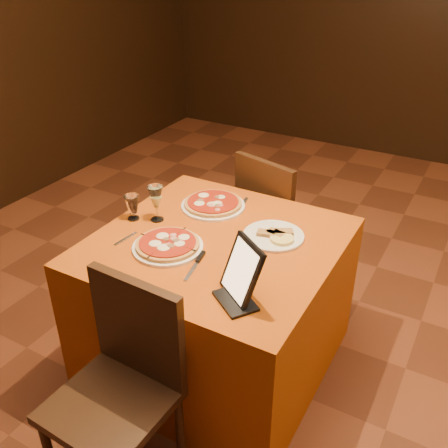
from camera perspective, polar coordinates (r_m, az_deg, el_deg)
The scene contains 13 objects.
floor at distance 2.65m, azimuth 9.70°, elevation -19.12°, with size 6.00×7.00×0.01m, color #5E2D19.
main_table at distance 2.56m, azimuth -0.77°, elevation -9.02°, with size 1.10×1.10×0.75m, color #A9460A.
chair_main_near at distance 2.04m, azimuth -12.88°, elevation -19.45°, with size 0.41×0.41×0.91m, color black, non-canonical shape.
chair_main_far at distance 3.12m, azimuth 6.68°, elevation 0.33°, with size 0.42×0.42×0.91m, color black, non-canonical shape.
pizza_near at distance 2.29m, azimuth -6.45°, elevation -2.45°, with size 0.32×0.32×0.03m.
pizza_far at distance 2.63m, azimuth -1.26°, elevation 2.25°, with size 0.34×0.34×0.03m.
cutlet_dish at distance 2.37m, azimuth 5.68°, elevation -1.23°, with size 0.29×0.29×0.03m.
wine_glass at distance 2.49m, azimuth -7.75°, elevation 2.37°, with size 0.07×0.07×0.19m, color #D8DD7D, non-canonical shape.
water_glass at distance 2.53m, azimuth -10.41°, elevation 1.87°, with size 0.07×0.07×0.13m, color silver, non-canonical shape.
tablet at distance 1.93m, azimuth 2.06°, elevation -5.30°, with size 0.20×0.02×0.24m, color black.
knife at distance 2.14m, azimuth -3.50°, elevation -5.08°, with size 0.19×0.02×0.01m, color silver.
fork_near at distance 2.39m, azimuth -11.17°, elevation -1.67°, with size 0.14×0.02×0.01m, color #AAAAB1.
fork_far at distance 2.65m, azimuth 2.20°, elevation 2.25°, with size 0.16×0.02×0.01m, color silver.
Camera 1 is at (0.47, -1.71, 1.97)m, focal length 40.00 mm.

